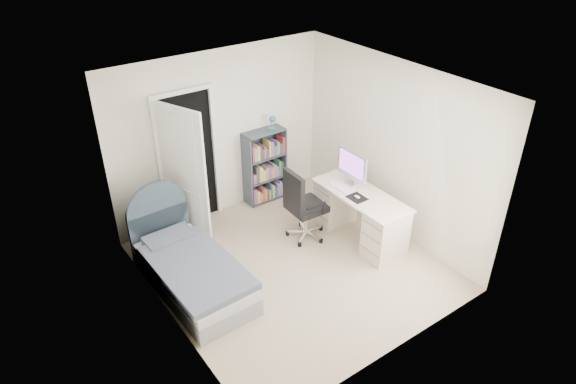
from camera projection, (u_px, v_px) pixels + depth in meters
room_shell at (293, 185)px, 6.20m from camera, size 3.50×3.70×2.60m
door at (185, 168)px, 7.03m from camera, size 0.92×0.78×2.06m
bed at (191, 270)px, 6.38m from camera, size 0.92×1.86×1.13m
nightstand at (151, 220)px, 7.05m from camera, size 0.43×0.43×0.62m
floor_lamp at (195, 205)px, 7.08m from camera, size 0.20×0.20×1.40m
bookcase at (265, 168)px, 8.05m from camera, size 0.67×0.29×1.41m
desk at (359, 213)px, 7.22m from camera, size 0.59×1.48×1.22m
office_chair at (301, 203)px, 7.09m from camera, size 0.56×0.57×1.09m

